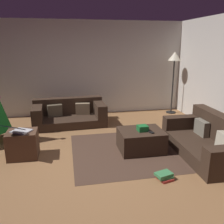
{
  "coord_description": "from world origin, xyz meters",
  "views": [
    {
      "loc": [
        -0.28,
        -3.68,
        1.98
      ],
      "look_at": [
        0.53,
        0.52,
        0.75
      ],
      "focal_mm": 38.29,
      "sensor_mm": 36.0,
      "label": 1
    }
  ],
  "objects_px": {
    "couch_right": "(209,140)",
    "ottoman": "(141,140)",
    "laptop": "(18,130)",
    "tv_remote": "(150,132)",
    "gift_box": "(142,128)",
    "book_stack": "(164,176)",
    "couch_left": "(69,114)",
    "corner_lamp": "(174,61)",
    "side_table": "(23,144)"
  },
  "relations": [
    {
      "from": "tv_remote",
      "to": "laptop",
      "type": "height_order",
      "value": "laptop"
    },
    {
      "from": "couch_left",
      "to": "laptop",
      "type": "xyz_separation_m",
      "value": [
        -0.89,
        -1.81,
        0.29
      ]
    },
    {
      "from": "couch_right",
      "to": "gift_box",
      "type": "height_order",
      "value": "couch_right"
    },
    {
      "from": "tv_remote",
      "to": "couch_right",
      "type": "bearing_deg",
      "value": -37.22
    },
    {
      "from": "couch_right",
      "to": "ottoman",
      "type": "relative_size",
      "value": 2.26
    },
    {
      "from": "side_table",
      "to": "laptop",
      "type": "bearing_deg",
      "value": -120.09
    },
    {
      "from": "couch_left",
      "to": "book_stack",
      "type": "bearing_deg",
      "value": 111.83
    },
    {
      "from": "couch_right",
      "to": "gift_box",
      "type": "bearing_deg",
      "value": 73.67
    },
    {
      "from": "tv_remote",
      "to": "side_table",
      "type": "distance_m",
      "value": 2.32
    },
    {
      "from": "tv_remote",
      "to": "corner_lamp",
      "type": "relative_size",
      "value": 0.09
    },
    {
      "from": "side_table",
      "to": "laptop",
      "type": "xyz_separation_m",
      "value": [
        -0.03,
        -0.06,
        0.3
      ]
    },
    {
      "from": "laptop",
      "to": "tv_remote",
      "type": "bearing_deg",
      "value": -4.99
    },
    {
      "from": "laptop",
      "to": "book_stack",
      "type": "height_order",
      "value": "laptop"
    },
    {
      "from": "tv_remote",
      "to": "side_table",
      "type": "bearing_deg",
      "value": 150.14
    },
    {
      "from": "tv_remote",
      "to": "corner_lamp",
      "type": "bearing_deg",
      "value": 34.59
    },
    {
      "from": "gift_box",
      "to": "book_stack",
      "type": "height_order",
      "value": "gift_box"
    },
    {
      "from": "side_table",
      "to": "laptop",
      "type": "relative_size",
      "value": 0.99
    },
    {
      "from": "ottoman",
      "to": "book_stack",
      "type": "bearing_deg",
      "value": -87.95
    },
    {
      "from": "tv_remote",
      "to": "book_stack",
      "type": "distance_m",
      "value": 1.0
    },
    {
      "from": "corner_lamp",
      "to": "book_stack",
      "type": "bearing_deg",
      "value": -115.79
    },
    {
      "from": "couch_right",
      "to": "side_table",
      "type": "height_order",
      "value": "couch_right"
    },
    {
      "from": "ottoman",
      "to": "side_table",
      "type": "relative_size",
      "value": 1.58
    },
    {
      "from": "ottoman",
      "to": "book_stack",
      "type": "relative_size",
      "value": 2.89
    },
    {
      "from": "tv_remote",
      "to": "corner_lamp",
      "type": "height_order",
      "value": "corner_lamp"
    },
    {
      "from": "gift_box",
      "to": "book_stack",
      "type": "relative_size",
      "value": 0.65
    },
    {
      "from": "ottoman",
      "to": "tv_remote",
      "type": "xyz_separation_m",
      "value": [
        0.13,
        -0.14,
        0.21
      ]
    },
    {
      "from": "laptop",
      "to": "corner_lamp",
      "type": "relative_size",
      "value": 0.3
    },
    {
      "from": "couch_right",
      "to": "tv_remote",
      "type": "distance_m",
      "value": 1.1
    },
    {
      "from": "couch_right",
      "to": "laptop",
      "type": "bearing_deg",
      "value": 83.4
    },
    {
      "from": "corner_lamp",
      "to": "side_table",
      "type": "bearing_deg",
      "value": -150.22
    },
    {
      "from": "ottoman",
      "to": "gift_box",
      "type": "xyz_separation_m",
      "value": [
        0.02,
        -0.03,
        0.25
      ]
    },
    {
      "from": "gift_box",
      "to": "corner_lamp",
      "type": "xyz_separation_m",
      "value": [
        1.66,
        2.35,
        1.05
      ]
    },
    {
      "from": "couch_right",
      "to": "laptop",
      "type": "height_order",
      "value": "couch_right"
    },
    {
      "from": "laptop",
      "to": "corner_lamp",
      "type": "distance_m",
      "value": 4.59
    },
    {
      "from": "book_stack",
      "to": "tv_remote",
      "type": "bearing_deg",
      "value": 84.29
    },
    {
      "from": "side_table",
      "to": "corner_lamp",
      "type": "distance_m",
      "value": 4.6
    },
    {
      "from": "couch_left",
      "to": "couch_right",
      "type": "distance_m",
      "value": 3.38
    },
    {
      "from": "gift_box",
      "to": "ottoman",
      "type": "bearing_deg",
      "value": 119.59
    },
    {
      "from": "gift_box",
      "to": "corner_lamp",
      "type": "relative_size",
      "value": 0.1
    },
    {
      "from": "ottoman",
      "to": "corner_lamp",
      "type": "xyz_separation_m",
      "value": [
        1.68,
        2.33,
        1.3
      ]
    },
    {
      "from": "ottoman",
      "to": "laptop",
      "type": "bearing_deg",
      "value": 178.24
    },
    {
      "from": "ottoman",
      "to": "side_table",
      "type": "bearing_deg",
      "value": 176.62
    },
    {
      "from": "side_table",
      "to": "book_stack",
      "type": "relative_size",
      "value": 1.83
    },
    {
      "from": "couch_right",
      "to": "tv_remote",
      "type": "relative_size",
      "value": 11.6
    },
    {
      "from": "ottoman",
      "to": "corner_lamp",
      "type": "relative_size",
      "value": 0.47
    },
    {
      "from": "couch_left",
      "to": "laptop",
      "type": "distance_m",
      "value": 2.04
    },
    {
      "from": "couch_left",
      "to": "ottoman",
      "type": "relative_size",
      "value": 2.2
    },
    {
      "from": "couch_left",
      "to": "laptop",
      "type": "bearing_deg",
      "value": 60.99
    },
    {
      "from": "couch_right",
      "to": "laptop",
      "type": "distance_m",
      "value": 3.43
    },
    {
      "from": "couch_left",
      "to": "ottoman",
      "type": "distance_m",
      "value": 2.29
    }
  ]
}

